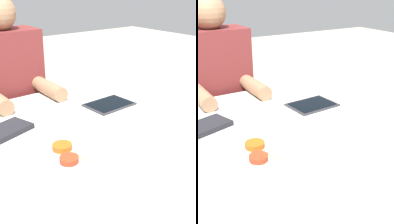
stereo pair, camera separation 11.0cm
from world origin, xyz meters
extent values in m
cube|color=silver|center=(0.00, 0.00, 0.37)|extent=(1.25, 0.96, 0.74)
cylinder|color=#B7BABF|center=(-0.10, -0.15, 0.75)|extent=(0.27, 0.27, 0.01)
cylinder|color=#B75114|center=(-0.14, -0.09, 0.76)|extent=(0.07, 0.07, 0.02)
cylinder|color=#A83319|center=(-0.16, -0.17, 0.76)|extent=(0.06, 0.06, 0.02)
cylinder|color=#DBBC7F|center=(-0.05, -0.17, 0.75)|extent=(0.14, 0.14, 0.01)
cylinder|color=#B7BABF|center=(-0.09, -0.23, 0.76)|extent=(0.12, 0.01, 0.01)
sphere|color=#B7BABF|center=(-0.03, -0.23, 0.76)|extent=(0.02, 0.02, 0.02)
cube|color=silver|center=(-0.24, 0.15, 0.74)|extent=(0.23, 0.16, 0.01)
cube|color=black|center=(-0.24, 0.15, 0.75)|extent=(0.23, 0.17, 0.02)
cube|color=#28282D|center=(0.25, 0.13, 0.74)|extent=(0.21, 0.16, 0.01)
cube|color=black|center=(0.25, 0.13, 0.75)|extent=(0.19, 0.14, 0.00)
cube|color=black|center=(-0.03, 0.62, 0.22)|extent=(0.31, 0.22, 0.44)
cube|color=maroon|center=(-0.03, 0.62, 0.74)|extent=(0.35, 0.20, 0.60)
cylinder|color=#936B4C|center=(0.10, 0.42, 0.78)|extent=(0.07, 0.25, 0.07)
camera|label=1|loc=(-0.59, -0.87, 1.26)|focal=50.00mm
camera|label=2|loc=(-0.50, -0.93, 1.26)|focal=50.00mm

